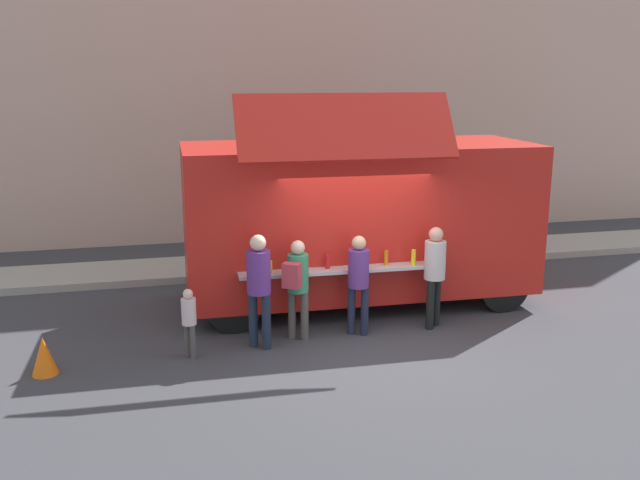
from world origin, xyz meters
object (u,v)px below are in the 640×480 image
food_truck_main (359,217)px  trash_bin (501,238)px  customer_mid_with_backpack (297,280)px  customer_extra_browsing (435,268)px  customer_front_ordering (358,276)px  traffic_cone_orange (44,356)px  child_near_queue (189,317)px  customer_rear_waiting (259,281)px

food_truck_main → trash_bin: (4.07, 2.32, -1.15)m
customer_mid_with_backpack → customer_extra_browsing: 2.29m
food_truck_main → customer_front_ordering: food_truck_main is taller
traffic_cone_orange → customer_front_ordering: customer_front_ordering is taller
food_truck_main → child_near_queue: bearing=-148.0°
customer_front_ordering → customer_mid_with_backpack: (-0.99, -0.00, 0.01)m
traffic_cone_orange → customer_extra_browsing: customer_extra_browsing is taller
traffic_cone_orange → child_near_queue: size_ratio=0.52×
trash_bin → customer_extra_browsing: (-3.23, -3.85, 0.58)m
trash_bin → customer_mid_with_backpack: (-5.52, -3.88, 0.55)m
food_truck_main → customer_rear_waiting: 2.75m
customer_extra_browsing → child_near_queue: 4.00m
food_truck_main → customer_front_ordering: bearing=-105.4°
traffic_cone_orange → customer_extra_browsing: 6.03m
food_truck_main → customer_extra_browsing: food_truck_main is taller
traffic_cone_orange → customer_rear_waiting: (3.06, 0.27, 0.79)m
traffic_cone_orange → customer_front_ordering: size_ratio=0.34×
customer_extra_browsing → customer_front_ordering: bearing=50.4°
trash_bin → customer_mid_with_backpack: customer_mid_with_backpack is taller
customer_rear_waiting → child_near_queue: bearing=137.1°
traffic_cone_orange → customer_rear_waiting: bearing=4.9°
food_truck_main → child_near_queue: food_truck_main is taller
trash_bin → customer_extra_browsing: size_ratio=0.51×
traffic_cone_orange → food_truck_main: bearing=21.3°
customer_front_ordering → customer_mid_with_backpack: bearing=117.5°
traffic_cone_orange → child_near_queue: (2.01, 0.13, 0.36)m
food_truck_main → customer_extra_browsing: 1.83m
trash_bin → food_truck_main: bearing=-150.3°
food_truck_main → customer_front_ordering: size_ratio=3.79×
customer_mid_with_backpack → child_near_queue: 1.74m
food_truck_main → customer_mid_with_backpack: bearing=-131.8°
child_near_queue → customer_extra_browsing: bearing=-26.2°
customer_rear_waiting → customer_extra_browsing: 2.92m
traffic_cone_orange → trash_bin: (9.20, 4.33, 0.16)m
customer_front_ordering → trash_bin: bearing=-21.9°
customer_rear_waiting → customer_mid_with_backpack: bearing=-34.2°
food_truck_main → customer_extra_browsing: bearing=-60.1°
customer_mid_with_backpack → customer_rear_waiting: 0.65m
trash_bin → customer_rear_waiting: size_ratio=0.49×
customer_mid_with_backpack → customer_extra_browsing: bearing=-56.0°
customer_mid_with_backpack → customer_rear_waiting: bearing=139.2°
customer_rear_waiting → customer_extra_browsing: bearing=-46.1°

